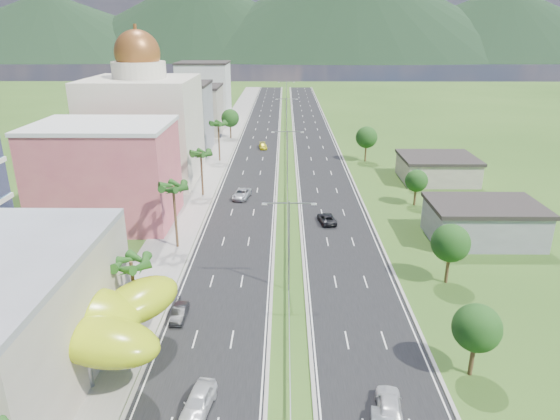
{
  "coord_description": "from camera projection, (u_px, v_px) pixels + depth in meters",
  "views": [
    {
      "loc": [
        -0.52,
        -41.73,
        28.98
      ],
      "look_at": [
        -1.1,
        18.16,
        7.0
      ],
      "focal_mm": 32.0,
      "sensor_mm": 36.0,
      "label": 1
    }
  ],
  "objects": [
    {
      "name": "ground",
      "position": [
        289.0,
        340.0,
        49.16
      ],
      "size": [
        500.0,
        500.0,
        0.0
      ],
      "primitive_type": "plane",
      "color": "#2D5119",
      "rests_on": "ground"
    },
    {
      "name": "road_left",
      "position": [
        259.0,
        142.0,
        133.7
      ],
      "size": [
        11.0,
        260.0,
        0.04
      ],
      "primitive_type": "cube",
      "color": "black",
      "rests_on": "ground"
    },
    {
      "name": "road_right",
      "position": [
        315.0,
        142.0,
        133.57
      ],
      "size": [
        11.0,
        260.0,
        0.04
      ],
      "primitive_type": "cube",
      "color": "black",
      "rests_on": "ground"
    },
    {
      "name": "sidewalk_left",
      "position": [
        223.0,
        142.0,
        133.78
      ],
      "size": [
        7.0,
        260.0,
        0.12
      ],
      "primitive_type": "cube",
      "color": "gray",
      "rests_on": "ground"
    },
    {
      "name": "median_guardrail",
      "position": [
        287.0,
        156.0,
        116.52
      ],
      "size": [
        0.1,
        216.06,
        0.76
      ],
      "color": "gray",
      "rests_on": "ground"
    },
    {
      "name": "streetlight_median_b",
      "position": [
        289.0,
        237.0,
        56.22
      ],
      "size": [
        6.04,
        0.25,
        11.0
      ],
      "color": "gray",
      "rests_on": "ground"
    },
    {
      "name": "streetlight_median_c",
      "position": [
        287.0,
        153.0,
        93.77
      ],
      "size": [
        6.04,
        0.25,
        11.0
      ],
      "color": "gray",
      "rests_on": "ground"
    },
    {
      "name": "streetlight_median_d",
      "position": [
        287.0,
        114.0,
        136.01
      ],
      "size": [
        6.04,
        0.25,
        11.0
      ],
      "color": "gray",
      "rests_on": "ground"
    },
    {
      "name": "streetlight_median_e",
      "position": [
        286.0,
        93.0,
        178.25
      ],
      "size": [
        6.04,
        0.25,
        11.0
      ],
      "color": "gray",
      "rests_on": "ground"
    },
    {
      "name": "lime_canopy",
      "position": [
        63.0,
        317.0,
        43.86
      ],
      "size": [
        18.0,
        15.0,
        7.4
      ],
      "color": "#A4BA12",
      "rests_on": "ground"
    },
    {
      "name": "pink_shophouse",
      "position": [
        107.0,
        175.0,
        76.87
      ],
      "size": [
        20.0,
        15.0,
        15.0
      ],
      "primitive_type": "cube",
      "color": "#C14F5F",
      "rests_on": "ground"
    },
    {
      "name": "domed_building",
      "position": [
        144.0,
        124.0,
        97.13
      ],
      "size": [
        20.0,
        20.0,
        28.7
      ],
      "color": "beige",
      "rests_on": "ground"
    },
    {
      "name": "midrise_grey",
      "position": [
        177.0,
        119.0,
        121.74
      ],
      "size": [
        16.0,
        15.0,
        16.0
      ],
      "primitive_type": "cube",
      "color": "gray",
      "rests_on": "ground"
    },
    {
      "name": "midrise_beige",
      "position": [
        193.0,
        111.0,
        142.91
      ],
      "size": [
        16.0,
        15.0,
        13.0
      ],
      "primitive_type": "cube",
      "color": "gray",
      "rests_on": "ground"
    },
    {
      "name": "midrise_white",
      "position": [
        204.0,
        92.0,
        163.64
      ],
      "size": [
        16.0,
        15.0,
        18.0
      ],
      "primitive_type": "cube",
      "color": "silver",
      "rests_on": "ground"
    },
    {
      "name": "shed_near",
      "position": [
        483.0,
        224.0,
        71.51
      ],
      "size": [
        15.0,
        10.0,
        5.0
      ],
      "primitive_type": "cube",
      "color": "gray",
      "rests_on": "ground"
    },
    {
      "name": "shed_far",
      "position": [
        437.0,
        170.0,
        99.76
      ],
      "size": [
        14.0,
        12.0,
        4.4
      ],
      "primitive_type": "cube",
      "color": "gray",
      "rests_on": "ground"
    },
    {
      "name": "palm_tree_b",
      "position": [
        131.0,
        266.0,
        48.74
      ],
      "size": [
        3.6,
        3.6,
        8.1
      ],
      "color": "#47301C",
      "rests_on": "ground"
    },
    {
      "name": "palm_tree_c",
      "position": [
        173.0,
        189.0,
        67.02
      ],
      "size": [
        3.6,
        3.6,
        9.6
      ],
      "color": "#47301C",
      "rests_on": "ground"
    },
    {
      "name": "palm_tree_d",
      "position": [
        201.0,
        155.0,
        88.94
      ],
      "size": [
        3.6,
        3.6,
        8.6
      ],
      "color": "#47301C",
      "rests_on": "ground"
    },
    {
      "name": "palm_tree_e",
      "position": [
        218.0,
        125.0,
        112.15
      ],
      "size": [
        3.6,
        3.6,
        9.4
      ],
      "color": "#47301C",
      "rests_on": "ground"
    },
    {
      "name": "leafy_tree_lfar",
      "position": [
        230.0,
        118.0,
        136.56
      ],
      "size": [
        4.9,
        4.9,
        8.05
      ],
      "color": "#47301C",
      "rests_on": "ground"
    },
    {
      "name": "leafy_tree_ra",
      "position": [
        477.0,
        328.0,
        42.67
      ],
      "size": [
        4.2,
        4.2,
        6.9
      ],
      "color": "#47301C",
      "rests_on": "ground"
    },
    {
      "name": "leafy_tree_rb",
      "position": [
        451.0,
        243.0,
        58.47
      ],
      "size": [
        4.55,
        4.55,
        7.47
      ],
      "color": "#47301C",
      "rests_on": "ground"
    },
    {
      "name": "leafy_tree_rc",
      "position": [
        416.0,
        181.0,
        85.0
      ],
      "size": [
        3.85,
        3.85,
        6.33
      ],
      "color": "#47301C",
      "rests_on": "ground"
    },
    {
      "name": "leafy_tree_rd",
      "position": [
        366.0,
        137.0,
        112.78
      ],
      "size": [
        4.9,
        4.9,
        8.05
      ],
      "color": "#47301C",
      "rests_on": "ground"
    },
    {
      "name": "mountain_ridge",
      "position": [
        349.0,
        60.0,
        471.04
      ],
      "size": [
        860.0,
        140.0,
        90.0
      ],
      "primitive_type": null,
      "color": "black",
      "rests_on": "ground"
    },
    {
      "name": "car_white_near_left",
      "position": [
        198.0,
        401.0,
        39.81
      ],
      "size": [
        2.79,
        5.28,
        1.71
      ],
      "primitive_type": "imported",
      "rotation": [
        0.0,
        0.0,
        -0.16
      ],
      "color": "silver",
      "rests_on": "road_left"
    },
    {
      "name": "car_dark_left",
      "position": [
        179.0,
        313.0,
        52.55
      ],
      "size": [
        1.46,
        4.03,
        1.32
      ],
      "primitive_type": "imported",
      "rotation": [
        0.0,
        0.0,
        -0.02
      ],
      "color": "black",
      "rests_on": "road_left"
    },
    {
      "name": "car_silver_mid_left",
      "position": [
        242.0,
        194.0,
        89.64
      ],
      "size": [
        3.51,
        6.06,
        1.59
      ],
      "primitive_type": "imported",
      "rotation": [
        0.0,
        0.0,
        -0.16
      ],
      "color": "#AAADB2",
      "rests_on": "road_left"
    },
    {
      "name": "car_yellow_far_left",
      "position": [
        263.0,
        146.0,
        126.31
      ],
      "size": [
        2.46,
        4.81,
        1.34
      ],
      "primitive_type": "imported",
      "rotation": [
        0.0,
        0.0,
        0.13
      ],
      "color": "yellow",
      "rests_on": "road_left"
    },
    {
      "name": "car_white_near_right",
      "position": [
        389.0,
        405.0,
        39.39
      ],
      "size": [
        2.63,
        5.21,
        1.7
      ],
      "primitive_type": "imported",
      "rotation": [
        0.0,
        0.0,
        3.01
      ],
      "color": "silver",
      "rests_on": "road_right"
    },
    {
      "name": "car_dark_far_right",
      "position": [
        327.0,
        218.0,
        78.35
      ],
      "size": [
        3.07,
        5.37,
        1.41
      ],
      "primitive_type": "imported",
      "rotation": [
        0.0,
        0.0,
        3.29
      ],
      "color": "black",
      "rests_on": "road_right"
    },
    {
      "name": "motorcycle",
      "position": [
        178.0,
        299.0,
        55.44
      ],
      "size": [
        0.65,
        1.85,
        1.16
      ],
      "primitive_type": "imported",
      "rotation": [
        0.0,
        0.0,
        -0.06
      ],
      "color": "black",
      "rests_on": "road_left"
    }
  ]
}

